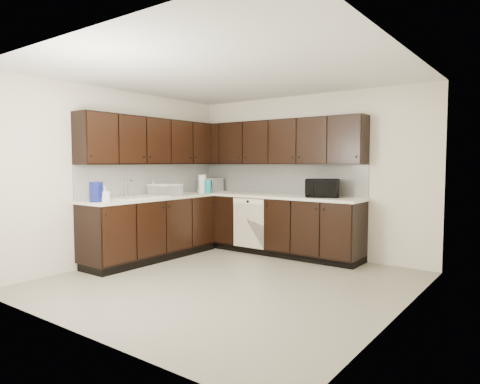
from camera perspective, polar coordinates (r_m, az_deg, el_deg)
name	(u,v)px	position (r m, az deg, el deg)	size (l,w,h in m)	color
floor	(229,282)	(5.31, -1.54, -11.88)	(4.00, 4.00, 0.00)	gray
ceiling	(228,73)	(5.22, -1.59, 15.56)	(4.00, 4.00, 0.00)	white
wall_back	(307,175)	(6.80, 8.88, 2.23)	(4.00, 0.02, 2.50)	silver
wall_left	(122,176)	(6.54, -15.51, 2.07)	(0.02, 4.00, 2.50)	silver
wall_right	(400,184)	(4.19, 20.51, 0.96)	(0.02, 4.00, 2.50)	silver
wall_front	(78,187)	(3.75, -20.74, 0.62)	(4.00, 0.02, 2.50)	silver
lower_cabinets	(221,229)	(6.69, -2.49, -4.95)	(3.00, 2.80, 0.90)	black
countertop	(221,197)	(6.63, -2.53, -0.62)	(3.03, 2.83, 0.04)	white
backsplash	(219,179)	(6.91, -2.79, 1.72)	(3.00, 2.80, 0.48)	silver
upper_cabinets	(220,142)	(6.75, -2.66, 6.68)	(3.00, 2.80, 0.70)	black
dishwasher	(249,220)	(6.72, 1.15, -3.76)	(0.58, 0.04, 0.78)	#FAECCD
sink	(136,202)	(6.31, -13.75, -1.33)	(0.54, 0.82, 0.42)	#FAECCD
microwave	(322,188)	(6.37, 10.89, 0.50)	(0.48, 0.33, 0.27)	black
soap_bottle_a	(105,194)	(5.80, -17.56, -0.25)	(0.09, 0.09, 0.21)	gray
soap_bottle_b	(153,188)	(6.74, -11.48, 0.59)	(0.09, 0.10, 0.25)	gray
toaster_oven	(210,185)	(7.56, -4.02, 1.00)	(0.38, 0.28, 0.24)	silver
storage_bin	(165,190)	(6.61, -9.97, 0.22)	(0.44, 0.32, 0.17)	white
blue_pitcher	(96,192)	(5.83, -18.63, 0.02)	(0.17, 0.17, 0.26)	navy
teal_tumbler	(208,187)	(7.11, -4.26, 0.72)	(0.10, 0.10, 0.22)	#0E969C
paper_towel_roll	(202,184)	(7.19, -5.04, 1.09)	(0.14, 0.14, 0.30)	silver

